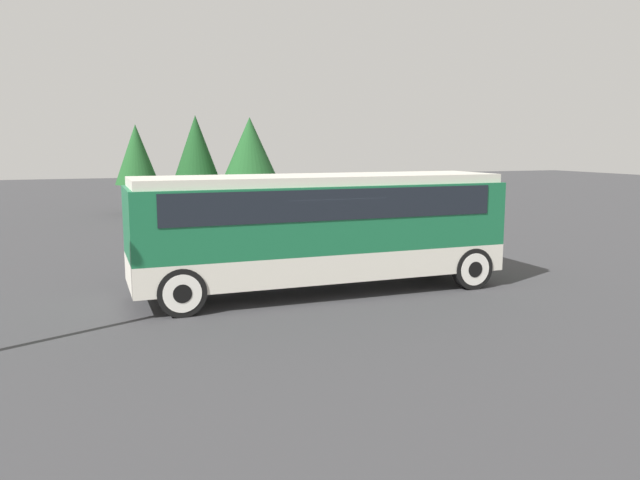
{
  "coord_description": "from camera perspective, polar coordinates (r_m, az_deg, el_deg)",
  "views": [
    {
      "loc": [
        -5.57,
        -14.68,
        3.76
      ],
      "look_at": [
        0.0,
        0.0,
        1.35
      ],
      "focal_mm": 35.0,
      "sensor_mm": 36.0,
      "label": 1
    }
  ],
  "objects": [
    {
      "name": "tour_bus",
      "position": [
        15.86,
        0.32,
        1.67
      ],
      "size": [
        9.46,
        2.54,
        3.0
      ],
      "color": "silver",
      "rests_on": "ground_plane"
    },
    {
      "name": "parked_car_mid",
      "position": [
        24.88,
        3.39,
        1.49
      ],
      "size": [
        4.6,
        1.93,
        1.25
      ],
      "color": "#7A6B5B",
      "rests_on": "ground_plane"
    },
    {
      "name": "tree_right",
      "position": [
        35.92,
        -11.27,
        8.09
      ],
      "size": [
        2.72,
        2.72,
        5.38
      ],
      "color": "brown",
      "rests_on": "ground_plane"
    },
    {
      "name": "parked_car_near",
      "position": [
        21.08,
        -4.5,
        0.35
      ],
      "size": [
        4.77,
        1.98,
        1.38
      ],
      "color": "navy",
      "rests_on": "ground_plane"
    },
    {
      "name": "tree_center",
      "position": [
        34.72,
        -6.41,
        8.01
      ],
      "size": [
        3.38,
        3.38,
        5.24
      ],
      "color": "brown",
      "rests_on": "ground_plane"
    },
    {
      "name": "tree_left",
      "position": [
        35.48,
        -16.45,
        7.48
      ],
      "size": [
        2.35,
        2.35,
        4.85
      ],
      "color": "brown",
      "rests_on": "ground_plane"
    },
    {
      "name": "ground_plane",
      "position": [
        16.15,
        0.0,
        -4.74
      ],
      "size": [
        120.0,
        120.0,
        0.0
      ],
      "primitive_type": "plane",
      "color": "#38383A"
    }
  ]
}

